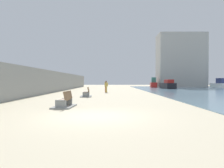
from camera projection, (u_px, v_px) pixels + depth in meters
The scene contains 10 objects.
ground_plane at pixel (106, 93), 27.38m from camera, with size 120.00×120.00×0.00m, color beige.
seawall at pixel (48, 82), 27.37m from camera, with size 0.80×64.00×2.95m, color gray.
bench_near at pixel (65, 103), 12.65m from camera, with size 1.21×2.15×0.98m.
bench_far at pixel (86, 94), 21.18m from camera, with size 1.24×2.17×0.98m.
person_walking at pixel (106, 86), 28.96m from camera, with size 0.46×0.33×1.63m.
person_standing at pixel (106, 86), 29.39m from camera, with size 0.20×0.53×1.51m.
boat_mid_bay at pixel (153, 84), 52.83m from camera, with size 2.49×7.95×2.43m.
boat_outer at pixel (168, 85), 42.57m from camera, with size 2.50×4.42×1.85m.
boat_distant at pixel (219, 84), 51.20m from camera, with size 2.53×4.95×2.24m.
harbor_building at pixel (181, 61), 55.27m from camera, with size 12.00×6.00×13.90m, color #ADAAA3.
Camera 1 is at (0.84, -9.36, 1.58)m, focal length 33.69 mm.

